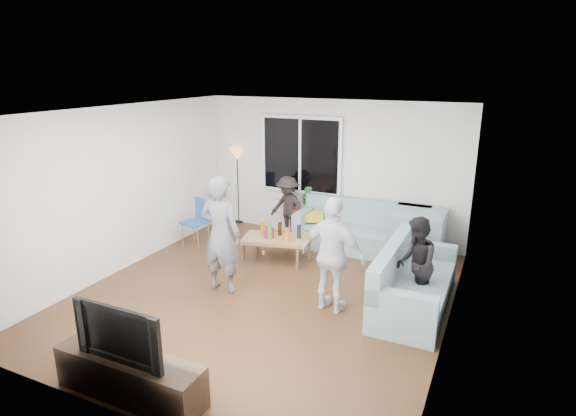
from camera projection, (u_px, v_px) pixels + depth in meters
The scene contains 32 objects.
floor at pixel (264, 295), 6.83m from camera, with size 5.00×5.50×0.04m, color #56351C.
ceiling at pixel (261, 110), 6.08m from camera, with size 5.00×5.50×0.04m, color white.
wall_back at pixel (332, 170), 8.86m from camera, with size 5.00×0.04×2.60m, color silver.
wall_front at pixel (112, 291), 4.05m from camera, with size 5.00×0.04×2.60m, color silver.
wall_left at pixel (122, 189), 7.48m from camera, with size 0.04×5.50×2.60m, color silver.
wall_right at pixel (457, 234), 5.44m from camera, with size 0.04×5.50×2.60m, color silver.
window_frame at pixel (301, 155), 8.97m from camera, with size 1.62×0.06×1.47m, color white.
window_glass at pixel (300, 155), 8.93m from camera, with size 1.50×0.02×1.35m, color black.
window_mullion at pixel (300, 155), 8.92m from camera, with size 0.05×0.03×1.35m, color white.
radiator at pixel (300, 218), 9.29m from camera, with size 1.30×0.12×0.62m, color silver.
potted_plant at pixel (307, 195), 9.05m from camera, with size 0.20×0.16×0.36m, color #2F6528.
vase at pixel (283, 197), 9.29m from camera, with size 0.15×0.15×0.15m, color white.
sofa_back_section at pixel (360, 227), 8.38m from camera, with size 2.30×0.85×0.85m, color gray, non-canonical shape.
sofa_right_section at pixel (415, 278), 6.36m from camera, with size 0.85×2.00×0.85m, color gray, non-canonical shape.
sofa_corner at pixel (417, 235), 7.98m from camera, with size 0.85×0.85×0.85m, color gray.
cushion_yellow at pixel (313, 216), 8.70m from camera, with size 0.38×0.32×0.14m, color gold.
cushion_red at pixel (304, 214), 8.86m from camera, with size 0.36×0.30×0.13m, color maroon.
coffee_table at pixel (276, 249), 8.00m from camera, with size 1.10×0.60×0.40m, color #A2754E.
pitcher at pixel (269, 233), 7.93m from camera, with size 0.17×0.17×0.17m, color maroon.
side_chair at pixel (195, 223), 8.59m from camera, with size 0.40×0.40×0.86m, color #244D9F, non-canonical shape.
floor_lamp at pixel (238, 186), 9.83m from camera, with size 0.32×0.32×1.56m, color orange, non-canonical shape.
player_left at pixel (221, 234), 6.73m from camera, with size 0.63×0.41×1.72m, color #535358.
player_right at pixel (333, 255), 6.18m from camera, with size 0.92×0.38×1.57m, color silver.
spectator_right at pixel (416, 265), 6.23m from camera, with size 0.63×0.49×1.29m, color black.
spectator_back at pixel (288, 208), 8.94m from camera, with size 0.78×0.45×1.20m, color black.
tv_console at pixel (130, 376), 4.66m from camera, with size 1.60×0.40×0.44m, color #332519.
television at pixel (125, 330), 4.52m from camera, with size 1.01×0.13×0.58m, color black.
bottle_e at pixel (299, 232), 7.88m from camera, with size 0.07×0.07×0.23m, color black.
bottle_d at pixel (287, 235), 7.76m from camera, with size 0.07×0.07×0.22m, color orange.
bottle_a at pixel (262, 228), 8.07m from camera, with size 0.07×0.07×0.24m, color orange.
bottle_c at pixel (280, 229), 8.03m from camera, with size 0.07×0.07×0.23m, color black.
bottle_b at pixel (270, 232), 7.85m from camera, with size 0.08×0.08×0.25m, color #449D1C.
Camera 1 is at (2.92, -5.47, 3.14)m, focal length 29.53 mm.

